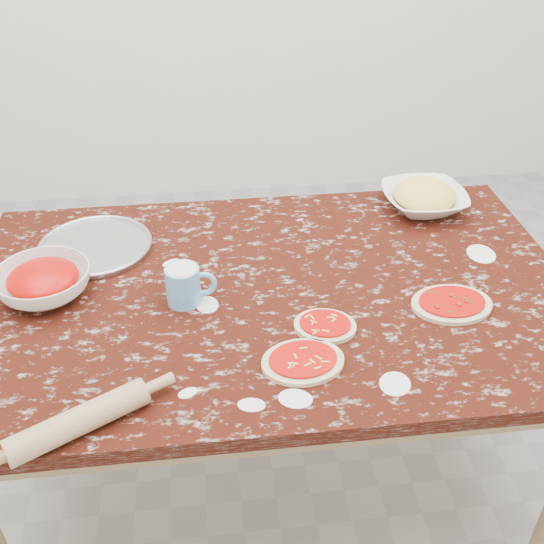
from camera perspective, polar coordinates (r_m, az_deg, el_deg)
The scene contains 10 objects.
ground at distance 2.22m, azimuth 0.00°, elevation -17.16°, with size 4.00×4.00×0.00m, color gray.
worktable at distance 1.74m, azimuth 0.00°, elevation -3.58°, with size 1.60×1.00×0.75m.
pizza_tray at distance 1.91m, azimuth -15.52°, elevation 2.19°, with size 0.32×0.32×0.01m, color #B2B2B7.
sauce_bowl at distance 1.74m, azimuth -19.72°, elevation -0.94°, with size 0.24×0.24×0.08m, color white.
cheese_bowl at distance 2.09m, azimuth 13.41°, elevation 6.30°, with size 0.26×0.26×0.06m, color white.
flour_mug at distance 1.63m, azimuth -7.81°, elevation -1.13°, with size 0.13×0.09×0.10m.
pizza_left at distance 1.46m, azimuth 2.78°, elevation -7.99°, with size 0.21×0.17×0.02m.
pizza_mid at distance 1.56m, azimuth 4.76°, elevation -4.80°, with size 0.18×0.16×0.02m.
pizza_right at distance 1.68m, azimuth 15.77°, elevation -2.75°, with size 0.21×0.17×0.02m.
rolling_pin at distance 1.36m, azimuth -16.90°, elevation -12.64°, with size 0.06×0.06×0.29m, color tan.
Camera 1 is at (-0.16, -1.35, 1.75)m, focal length 42.10 mm.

